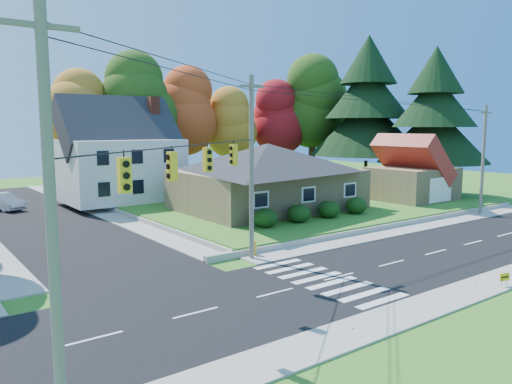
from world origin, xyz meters
The scene contains 22 objects.
ground centered at (0.00, 0.00, 0.00)m, with size 120.00×120.00×0.00m, color #3D7923.
road_main centered at (0.00, 0.00, 0.01)m, with size 90.00×8.00×0.02m, color black.
road_cross centered at (-8.00, 26.00, 0.01)m, with size 8.00×44.00×0.02m, color black.
sidewalk_north centered at (0.00, 5.00, 0.04)m, with size 90.00×2.00×0.08m, color #9C9A90.
sidewalk_south centered at (0.00, -5.00, 0.04)m, with size 90.00×2.00×0.08m, color #9C9A90.
lawn centered at (13.00, 21.00, 0.25)m, with size 30.00×30.00×0.50m, color #3D7923.
ranch_house centered at (8.00, 16.00, 3.27)m, with size 14.60×10.60×5.40m.
colonial_house centered at (0.04, 28.00, 4.58)m, with size 10.40×8.40×9.60m.
garage centered at (22.00, 11.99, 2.84)m, with size 7.30×6.30×4.60m.
hedge_row centered at (7.50, 9.80, 1.14)m, with size 10.70×1.70×1.27m.
traffic_infrastructure centered at (-0.15, 1.35, 5.15)m, with size 38.10×10.66×10.00m.
tree_lot_0 centered at (-2.00, 34.00, 8.31)m, with size 6.72×6.72×12.51m.
tree_lot_1 centered at (4.00, 33.00, 9.61)m, with size 7.84×7.84×14.60m.
tree_lot_2 centered at (10.00, 34.00, 8.96)m, with size 7.28×7.28×13.56m.
tree_lot_3 centered at (16.00, 33.00, 7.65)m, with size 6.16×6.16×11.47m.
tree_lot_4 centered at (22.00, 32.00, 8.31)m, with size 6.72×6.72×12.51m.
tree_lot_5 centered at (26.00, 30.00, 10.27)m, with size 8.40×8.40×15.64m.
conifer_east_a centered at (27.00, 22.00, 9.39)m, with size 12.80×12.80×16.96m.
conifer_east_b centered at (28.00, 14.00, 8.28)m, with size 11.20×11.20×14.84m.
white_car centered at (-9.40, 31.19, 0.76)m, with size 1.57×4.50×1.48m, color #B3B2C0.
fire_hydrant centered at (-1.02, 5.64, 0.43)m, with size 0.51×0.40×0.89m.
yard_sign centered at (4.87, -5.63, 0.49)m, with size 0.53×0.20×0.68m.
Camera 1 is at (-17.29, -16.54, 7.31)m, focal length 35.00 mm.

